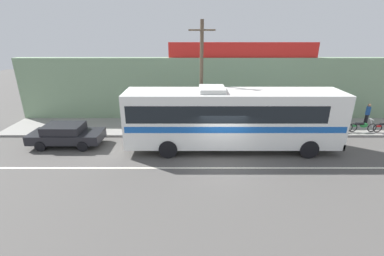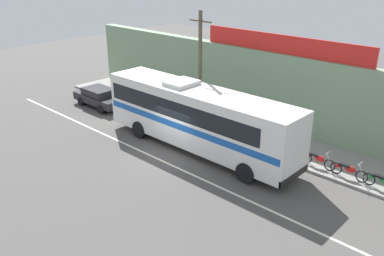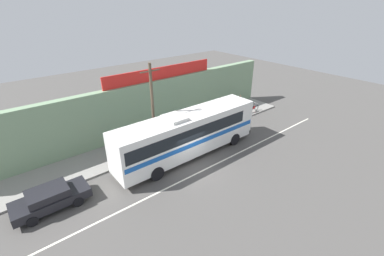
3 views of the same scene
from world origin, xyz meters
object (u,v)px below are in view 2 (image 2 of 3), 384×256
(parked_car, at_px, (100,97))
(intercity_bus, at_px, (197,115))
(motorcycle_blue, at_px, (318,159))
(utility_pole, at_px, (200,70))
(motorcycle_black, at_px, (383,181))
(motorcycle_red, at_px, (348,170))
(pedestrian_near_shop, at_px, (179,99))

(parked_car, bearing_deg, intercity_bus, -2.92)
(parked_car, distance_m, motorcycle_blue, 16.28)
(utility_pole, distance_m, motorcycle_blue, 8.50)
(parked_car, distance_m, motorcycle_black, 19.53)
(intercity_bus, height_order, parked_car, intercity_bus)
(parked_car, height_order, motorcycle_red, parked_car)
(intercity_bus, distance_m, utility_pole, 3.26)
(utility_pole, relative_size, motorcycle_blue, 3.81)
(motorcycle_red, xyz_separation_m, motorcycle_blue, (-1.64, 0.06, 0.00))
(parked_car, relative_size, pedestrian_near_shop, 2.69)
(parked_car, height_order, pedestrian_near_shop, pedestrian_near_shop)
(motorcycle_black, relative_size, pedestrian_near_shop, 1.21)
(parked_car, xyz_separation_m, motorcycle_black, (19.44, 1.92, -0.17))
(motorcycle_blue, height_order, pedestrian_near_shop, pedestrian_near_shop)
(pedestrian_near_shop, bearing_deg, parked_car, -151.93)
(parked_car, xyz_separation_m, motorcycle_blue, (16.16, 1.96, -0.17))
(intercity_bus, xyz_separation_m, pedestrian_near_shop, (-4.72, 3.34, -1.00))
(intercity_bus, relative_size, motorcycle_black, 6.34)
(intercity_bus, height_order, utility_pole, utility_pole)
(motorcycle_red, bearing_deg, parked_car, -173.90)
(motorcycle_black, bearing_deg, motorcycle_blue, 179.35)
(motorcycle_black, bearing_deg, motorcycle_red, -179.33)
(motorcycle_black, xyz_separation_m, motorcycle_blue, (-3.28, 0.04, 0.00))
(motorcycle_black, bearing_deg, utility_pole, -178.42)
(motorcycle_black, distance_m, motorcycle_red, 1.63)
(parked_car, height_order, motorcycle_black, parked_car)
(intercity_bus, xyz_separation_m, motorcycle_black, (9.42, 2.43, -1.50))
(parked_car, bearing_deg, motorcycle_blue, 6.91)
(utility_pole, xyz_separation_m, motorcycle_red, (9.46, 0.29, -3.31))
(intercity_bus, height_order, motorcycle_blue, intercity_bus)
(motorcycle_blue, bearing_deg, intercity_bus, -158.11)
(motorcycle_blue, bearing_deg, pedestrian_near_shop, 175.43)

